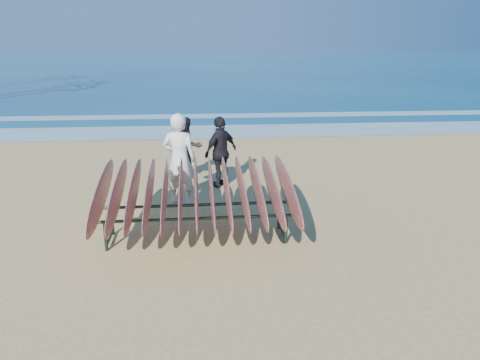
{
  "coord_description": "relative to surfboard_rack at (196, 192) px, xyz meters",
  "views": [
    {
      "loc": [
        -0.65,
        -6.95,
        3.34
      ],
      "look_at": [
        0.0,
        0.8,
        0.95
      ],
      "focal_mm": 35.0,
      "sensor_mm": 36.0,
      "label": 1
    }
  ],
  "objects": [
    {
      "name": "person_dark_a",
      "position": [
        -0.23,
        3.52,
        -0.09
      ],
      "size": [
        0.91,
        0.82,
        1.53
      ],
      "primitive_type": "imported",
      "rotation": [
        0.0,
        0.0,
        0.4
      ],
      "color": "black",
      "rests_on": "ground"
    },
    {
      "name": "ground",
      "position": [
        0.76,
        -0.5,
        -0.85
      ],
      "size": [
        120.0,
        120.0,
        0.0
      ],
      "primitive_type": "plane",
      "color": "tan",
      "rests_on": "ground"
    },
    {
      "name": "person_white",
      "position": [
        -0.35,
        1.8,
        0.1
      ],
      "size": [
        0.78,
        0.61,
        1.9
      ],
      "primitive_type": "imported",
      "rotation": [
        0.0,
        0.0,
        2.9
      ],
      "color": "silver",
      "rests_on": "ground"
    },
    {
      "name": "surfboard_rack",
      "position": [
        0.0,
        0.0,
        0.0
      ],
      "size": [
        3.21,
        2.72,
        1.33
      ],
      "rotation": [
        0.0,
        0.0,
        0.01
      ],
      "color": "#1C2D23",
      "rests_on": "ground"
    },
    {
      "name": "ocean",
      "position": [
        0.76,
        54.5,
        -0.85
      ],
      "size": [
        160.0,
        160.0,
        0.0
      ],
      "primitive_type": "plane",
      "color": "navy",
      "rests_on": "ground"
    },
    {
      "name": "person_dark_b",
      "position": [
        0.54,
        2.96,
        -0.04
      ],
      "size": [
        0.97,
        0.94,
        1.63
      ],
      "primitive_type": "imported",
      "rotation": [
        0.0,
        0.0,
        3.88
      ],
      "color": "black",
      "rests_on": "ground"
    },
    {
      "name": "foam_far",
      "position": [
        0.76,
        13.0,
        -0.85
      ],
      "size": [
        160.0,
        160.0,
        0.0
      ],
      "primitive_type": "plane",
      "color": "white",
      "rests_on": "ground"
    },
    {
      "name": "foam_near",
      "position": [
        0.76,
        9.5,
        -0.85
      ],
      "size": [
        160.0,
        160.0,
        0.0
      ],
      "primitive_type": "plane",
      "color": "white",
      "rests_on": "ground"
    }
  ]
}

